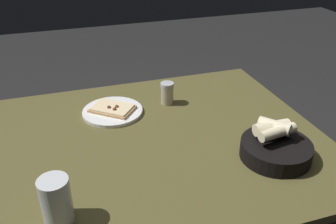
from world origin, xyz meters
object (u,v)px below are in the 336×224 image
dining_table (161,151)px  pepper_shaker (167,94)px  pizza_plate (113,111)px  beer_glass (57,203)px  bread_basket (276,147)px

dining_table → pepper_shaker: size_ratio=12.39×
pepper_shaker → dining_table: bearing=-112.1°
pizza_plate → beer_glass: size_ratio=1.80×
dining_table → bread_basket: 0.41m
beer_glass → pepper_shaker: beer_glass is taller
bread_basket → pepper_shaker: 0.53m
pizza_plate → bread_basket: bread_basket is taller
dining_table → beer_glass: bearing=-141.9°
pizza_plate → dining_table: bearing=-60.9°
dining_table → pizza_plate: size_ratio=4.81×
pizza_plate → beer_glass: bearing=-114.2°
beer_glass → pepper_shaker: bearing=48.9°
pizza_plate → bread_basket: bearing=-44.6°
dining_table → pizza_plate: pizza_plate is taller
pizza_plate → pepper_shaker: pepper_shaker is taller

